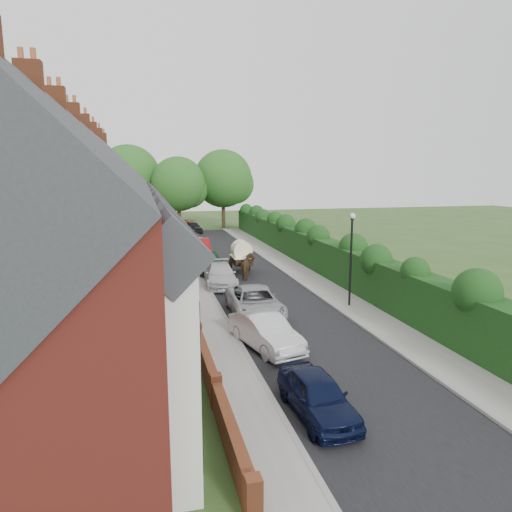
{
  "coord_description": "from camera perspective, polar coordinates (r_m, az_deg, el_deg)",
  "views": [
    {
      "loc": [
        -7.3,
        -18.15,
        7.24
      ],
      "look_at": [
        -0.7,
        8.7,
        2.2
      ],
      "focal_mm": 32.0,
      "sensor_mm": 36.0,
      "label": 1
    }
  ],
  "objects": [
    {
      "name": "car_red",
      "position": [
        40.75,
        -6.95,
        1.08
      ],
      "size": [
        1.69,
        4.54,
        1.48
      ],
      "primitive_type": "imported",
      "rotation": [
        0.0,
        0.0,
        -0.03
      ],
      "color": "maroon",
      "rests_on": "ground"
    },
    {
      "name": "car_black",
      "position": [
        56.53,
        -7.94,
        3.6
      ],
      "size": [
        2.42,
        4.38,
        1.41
      ],
      "primitive_type": "imported",
      "rotation": [
        0.0,
        0.0,
        0.19
      ],
      "color": "black",
      "rests_on": "ground"
    },
    {
      "name": "horse",
      "position": [
        31.53,
        -1.0,
        -1.34
      ],
      "size": [
        1.43,
        2.21,
        1.72
      ],
      "primitive_type": "imported",
      "rotation": [
        0.0,
        0.0,
        2.88
      ],
      "color": "#4B311B",
      "rests_on": "ground"
    },
    {
      "name": "car_green",
      "position": [
        33.66,
        -5.91,
        -0.76
      ],
      "size": [
        1.99,
        4.72,
        1.59
      ],
      "primitive_type": "imported",
      "rotation": [
        0.0,
        0.0,
        0.02
      ],
      "color": "#10351C",
      "rests_on": "ground"
    },
    {
      "name": "pavement_hedge_side",
      "position": [
        31.94,
        6.53,
        -2.73
      ],
      "size": [
        2.2,
        58.0,
        0.12
      ],
      "primitive_type": "cube",
      "color": "gray",
      "rests_on": "ground"
    },
    {
      "name": "car_silver_b",
      "position": [
        23.38,
        -0.15,
        -5.82
      ],
      "size": [
        2.6,
        5.39,
        1.48
      ],
      "primitive_type": "imported",
      "rotation": [
        0.0,
        0.0,
        -0.03
      ],
      "color": "#A2A3A9",
      "rests_on": "ground"
    },
    {
      "name": "pavement_house_side",
      "position": [
        30.16,
        -7.81,
        -3.54
      ],
      "size": [
        1.7,
        58.0,
        0.12
      ],
      "primitive_type": "cube",
      "color": "gray",
      "rests_on": "ground"
    },
    {
      "name": "road",
      "position": [
        30.79,
        -0.66,
        -3.25
      ],
      "size": [
        6.0,
        58.0,
        0.02
      ],
      "primitive_type": "cube",
      "color": "black",
      "rests_on": "ground"
    },
    {
      "name": "ground",
      "position": [
        20.86,
        7.71,
        -10.08
      ],
      "size": [
        140.0,
        140.0,
        0.0
      ],
      "primitive_type": "plane",
      "color": "#2D4C1E",
      "rests_on": "ground"
    },
    {
      "name": "tree_far_back",
      "position": [
        61.24,
        -15.22,
        9.39
      ],
      "size": [
        8.4,
        8.0,
        10.82
      ],
      "color": "#332316",
      "rests_on": "ground"
    },
    {
      "name": "hedge",
      "position": [
        32.29,
        9.58,
        0.13
      ],
      "size": [
        2.1,
        58.0,
        2.85
      ],
      "color": "#113611",
      "rests_on": "ground"
    },
    {
      "name": "car_beige",
      "position": [
        42.71,
        -7.41,
        1.4
      ],
      "size": [
        2.36,
        4.88,
        1.34
      ],
      "primitive_type": "imported",
      "rotation": [
        0.0,
        0.0,
        -0.03
      ],
      "color": "beige",
      "rests_on": "ground"
    },
    {
      "name": "kerb_hedge_side",
      "position": [
        31.59,
        4.74,
        -2.83
      ],
      "size": [
        0.18,
        58.0,
        0.13
      ],
      "primitive_type": "cube",
      "color": "gray",
      "rests_on": "ground"
    },
    {
      "name": "car_white",
      "position": [
        29.85,
        -4.5,
        -2.35
      ],
      "size": [
        2.29,
        4.97,
        1.41
      ],
      "primitive_type": "imported",
      "rotation": [
        0.0,
        0.0,
        -0.07
      ],
      "color": "silver",
      "rests_on": "ground"
    },
    {
      "name": "terrace_row",
      "position": [
        28.49,
        -20.99,
        4.07
      ],
      "size": [
        9.05,
        40.5,
        11.5
      ],
      "color": "maroon",
      "rests_on": "ground"
    },
    {
      "name": "lamppost",
      "position": [
        24.91,
        11.82,
        1.0
      ],
      "size": [
        0.32,
        0.32,
        5.16
      ],
      "color": "black",
      "rests_on": "ground"
    },
    {
      "name": "car_extra_far",
      "position": [
        56.99,
        -8.48,
        3.63
      ],
      "size": [
        2.74,
        5.07,
        1.4
      ],
      "primitive_type": "imported",
      "rotation": [
        0.0,
        0.0,
        -0.17
      ],
      "color": "maroon",
      "rests_on": "ground"
    },
    {
      "name": "car_grey",
      "position": [
        51.01,
        -8.87,
        2.86
      ],
      "size": [
        2.99,
        5.24,
        1.43
      ],
      "primitive_type": "imported",
      "rotation": [
        0.0,
        0.0,
        0.21
      ],
      "color": "#595B61",
      "rests_on": "ground"
    },
    {
      "name": "kerb_house_side",
      "position": [
        30.25,
        -6.3,
        -3.45
      ],
      "size": [
        0.18,
        58.0,
        0.13
      ],
      "primitive_type": "cube",
      "color": "gray",
      "rests_on": "ground"
    },
    {
      "name": "garden_wall_row",
      "position": [
        29.02,
        -9.59,
        -3.33
      ],
      "size": [
        0.35,
        40.35,
        1.1
      ],
      "color": "brown",
      "rests_on": "ground"
    },
    {
      "name": "horse_cart",
      "position": [
        33.55,
        -1.84,
        0.23
      ],
      "size": [
        1.49,
        3.29,
        2.37
      ],
      "color": "black",
      "rests_on": "ground"
    },
    {
      "name": "tree_far_right",
      "position": [
        61.17,
        -3.79,
        9.44
      ],
      "size": [
        7.98,
        7.6,
        10.31
      ],
      "color": "#332316",
      "rests_on": "ground"
    },
    {
      "name": "tree_far_left",
      "position": [
        58.43,
        -9.35,
        8.7
      ],
      "size": [
        7.14,
        6.8,
        9.29
      ],
      "color": "#332316",
      "rests_on": "ground"
    },
    {
      "name": "car_navy",
      "position": [
        14.48,
        7.68,
        -16.85
      ],
      "size": [
        1.7,
        3.88,
        1.3
      ],
      "primitive_type": "imported",
      "rotation": [
        0.0,
        0.0,
        0.04
      ],
      "color": "black",
      "rests_on": "ground"
    },
    {
      "name": "car_silver_a",
      "position": [
        19.31,
        1.2,
        -9.44
      ],
      "size": [
        2.53,
        4.54,
        1.42
      ],
      "primitive_type": "imported",
      "rotation": [
        0.0,
        0.0,
        0.25
      ],
      "color": "#BABABF",
      "rests_on": "ground"
    }
  ]
}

